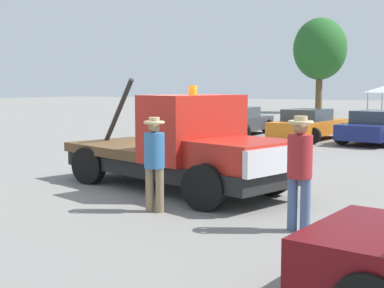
% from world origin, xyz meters
% --- Properties ---
extents(ground_plane, '(160.00, 160.00, 0.00)m').
position_xyz_m(ground_plane, '(0.00, 0.00, 0.00)').
color(ground_plane, gray).
extents(tow_truck, '(6.19, 3.41, 2.51)m').
position_xyz_m(tow_truck, '(0.35, -0.09, 0.92)').
color(tow_truck, black).
rests_on(tow_truck, ground).
extents(person_near_truck, '(0.41, 0.41, 1.85)m').
position_xyz_m(person_near_truck, '(3.69, -1.90, 1.09)').
color(person_near_truck, '#475B84').
rests_on(person_near_truck, ground).
extents(person_at_hood, '(0.39, 0.39, 1.75)m').
position_xyz_m(person_at_hood, '(0.95, -2.03, 1.03)').
color(person_at_hood, '#847051').
rests_on(person_at_hood, ground).
extents(parked_car_charcoal, '(2.69, 4.75, 1.34)m').
position_xyz_m(parked_car_charcoal, '(-4.81, 12.68, 0.65)').
color(parked_car_charcoal, '#2D2D33').
rests_on(parked_car_charcoal, ground).
extents(parked_car_orange, '(2.63, 4.76, 1.34)m').
position_xyz_m(parked_car_orange, '(-1.20, 12.32, 0.65)').
color(parked_car_orange, orange).
rests_on(parked_car_orange, ground).
extents(parked_car_navy, '(2.86, 4.94, 1.34)m').
position_xyz_m(parked_car_navy, '(1.70, 12.51, 0.65)').
color(parked_car_navy, navy).
rests_on(parked_car_navy, ground).
extents(tree_left, '(4.58, 4.58, 8.19)m').
position_xyz_m(tree_left, '(-8.63, 35.71, 5.49)').
color(tree_left, brown).
rests_on(tree_left, ground).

